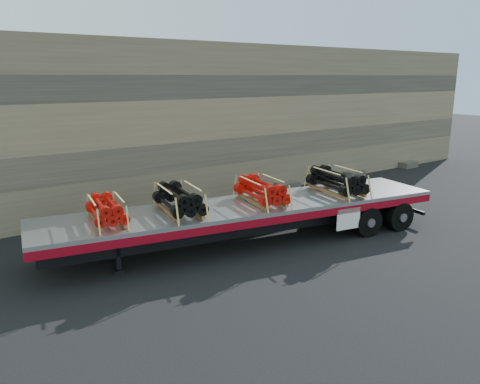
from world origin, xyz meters
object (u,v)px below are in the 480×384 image
object	(u,v)px
trailer	(248,223)
bundle_rear	(337,182)
bundle_midfront	(179,200)
bundle_midrear	(261,191)
bundle_front	(107,211)

from	to	relation	value
trailer	bundle_rear	bearing A→B (deg)	0.00
trailer	bundle_rear	world-z (taller)	bundle_rear
bundle_midfront	bundle_rear	size ratio (longest dim) A/B	0.96
bundle_midrear	bundle_rear	world-z (taller)	bundle_rear
bundle_front	bundle_midrear	distance (m)	5.13
bundle_front	bundle_midrear	size ratio (longest dim) A/B	0.88
bundle_midrear	bundle_rear	bearing A→B (deg)	-0.00
trailer	bundle_midfront	size ratio (longest dim) A/B	6.24
trailer	bundle_rear	distance (m)	3.79
trailer	bundle_midfront	xyz separation A→B (m)	(-2.36, 0.43, 1.09)
bundle_rear	bundle_midfront	bearing A→B (deg)	180.00
bundle_rear	trailer	bearing A→B (deg)	180.00
bundle_front	bundle_rear	world-z (taller)	bundle_rear
trailer	bundle_front	world-z (taller)	bundle_front
trailer	bundle_front	xyz separation A→B (m)	(-4.55, 0.82, 1.03)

